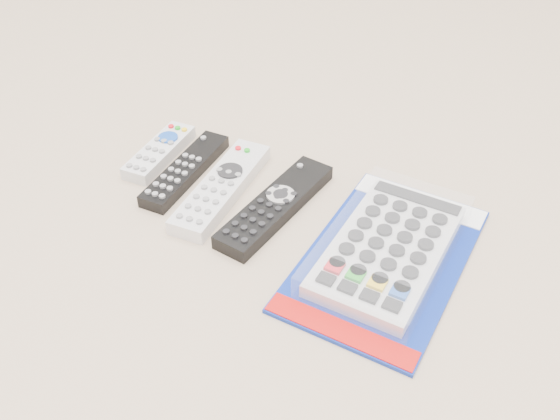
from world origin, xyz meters
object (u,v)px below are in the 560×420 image
at_px(remote_slim_black, 185,170).
at_px(remote_large_black, 275,206).
at_px(remote_silver_dvd, 222,188).
at_px(remote_small_grey, 159,152).
at_px(jumbo_remote_packaged, 388,248).

xyz_separation_m(remote_slim_black, remote_large_black, (0.16, -0.02, 0.00)).
xyz_separation_m(remote_silver_dvd, remote_large_black, (0.09, -0.00, -0.00)).
relative_size(remote_slim_black, remote_large_black, 0.84).
distance_m(remote_small_grey, remote_large_black, 0.22).
bearing_deg(remote_slim_black, remote_silver_dvd, -12.10).
bearing_deg(remote_small_grey, remote_large_black, -12.26).
xyz_separation_m(remote_silver_dvd, jumbo_remote_packaged, (0.25, -0.02, 0.01)).
height_order(remote_slim_black, remote_silver_dvd, remote_silver_dvd).
bearing_deg(remote_slim_black, jumbo_remote_packaged, -6.95).
bearing_deg(remote_small_grey, jumbo_remote_packaged, -10.77).
height_order(remote_slim_black, remote_large_black, remote_large_black).
relative_size(remote_silver_dvd, remote_large_black, 0.98).
relative_size(remote_small_grey, remote_large_black, 0.66).
relative_size(remote_large_black, jumbo_remote_packaged, 0.71).
distance_m(remote_silver_dvd, remote_large_black, 0.09).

